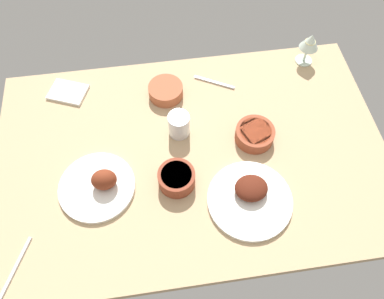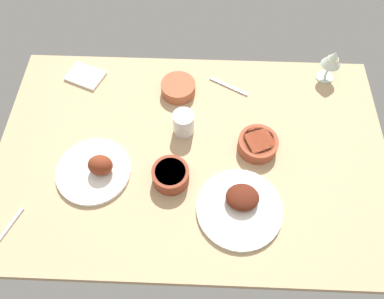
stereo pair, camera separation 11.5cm
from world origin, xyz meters
TOP-DOWN VIEW (x-y plane):
  - dining_table at (0.00, 0.00)cm, footprint 140.00×90.00cm
  - plate_far_side at (-32.77, -9.13)cm, footprint 25.73×25.73cm
  - plate_center_main at (16.47, -20.30)cm, footprint 28.20×28.20cm
  - bowl_sauce at (23.22, 2.70)cm, footprint 14.01×14.01cm
  - bowl_potatoes at (-6.78, -10.93)cm, footprint 12.51×12.51cm
  - bowl_soup at (-6.41, 27.30)cm, footprint 13.38×13.38cm
  - wine_glass at (52.55, 37.20)cm, footprint 7.60×7.60cm
  - water_tumbler at (-3.41, 9.27)cm, footprint 7.72×7.72cm
  - folded_napkin at (-44.61, 33.66)cm, footprint 16.92×14.85cm
  - fork_loose at (13.47, 30.56)cm, footprint 15.25×8.88cm
  - spoon_loose at (-58.36, -32.14)cm, footprint 8.23×17.65cm

SIDE VIEW (x-z plane):
  - dining_table at x=0.00cm, z-range 0.00..4.00cm
  - fork_loose at x=13.47cm, z-range 4.00..4.80cm
  - spoon_loose at x=-58.36cm, z-range 4.00..4.80cm
  - folded_napkin at x=-44.61cm, z-range 4.00..5.20cm
  - plate_center_main at x=16.47cm, z-range 2.47..9.03cm
  - plate_far_side at x=-32.77cm, z-range 1.61..10.42cm
  - bowl_soup at x=-6.41cm, z-range 4.23..9.05cm
  - bowl_sauce at x=23.22cm, z-range 4.24..9.34cm
  - bowl_potatoes at x=-6.78cm, z-range 4.25..10.42cm
  - water_tumbler at x=-3.41cm, z-range 4.00..13.45cm
  - wine_glass at x=52.55cm, z-range 6.93..20.93cm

